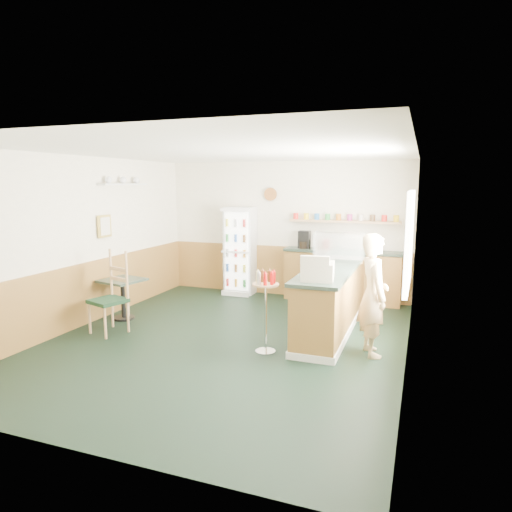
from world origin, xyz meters
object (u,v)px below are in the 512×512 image
at_px(drinks_fridge, 240,251).
at_px(display_case, 339,247).
at_px(cafe_table, 123,291).
at_px(cash_register, 318,271).
at_px(cafe_chair, 112,289).
at_px(shopkeeper, 373,295).
at_px(condiment_stand, 266,300).

distance_m(drinks_fridge, display_case, 2.55).
bearing_deg(cafe_table, display_case, 19.30).
height_order(cash_register, cafe_chair, cafe_chair).
relative_size(shopkeeper, cafe_chair, 1.29).
bearing_deg(cafe_table, shopkeeper, -2.86).
bearing_deg(drinks_fridge, shopkeeper, -41.13).
xyz_separation_m(drinks_fridge, shopkeeper, (2.94, -2.57, -0.08)).
bearing_deg(condiment_stand, cafe_table, 167.20).
relative_size(drinks_fridge, shopkeeper, 1.10).
relative_size(shopkeeper, cafe_table, 2.20).
bearing_deg(cash_register, cafe_chair, 175.16).
distance_m(cash_register, cafe_table, 3.49).
height_order(display_case, cash_register, display_case).
xyz_separation_m(display_case, condiment_stand, (-0.65, -1.81, -0.51)).
bearing_deg(cafe_chair, shopkeeper, 23.32).
xyz_separation_m(drinks_fridge, cafe_table, (-1.16, -2.36, -0.41)).
xyz_separation_m(display_case, cafe_table, (-3.40, -1.19, -0.76)).
distance_m(cash_register, condiment_stand, 0.79).
xyz_separation_m(shopkeeper, cafe_chair, (-3.86, -0.38, -0.16)).
bearing_deg(shopkeeper, cash_register, 84.51).
distance_m(display_case, condiment_stand, 1.99).
relative_size(drinks_fridge, display_case, 2.21).
relative_size(drinks_fridge, condiment_stand, 1.61).
bearing_deg(cash_register, drinks_fridge, 121.08).
bearing_deg(shopkeeper, condiment_stand, 84.73).
distance_m(display_case, cash_register, 1.61).
bearing_deg(cafe_table, cash_register, -7.01).
relative_size(display_case, shopkeeper, 0.50).
bearing_deg(condiment_stand, cash_register, 17.43).
height_order(drinks_fridge, cafe_chair, drinks_fridge).
height_order(condiment_stand, cafe_table, condiment_stand).
height_order(cafe_table, cafe_chair, cafe_chair).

